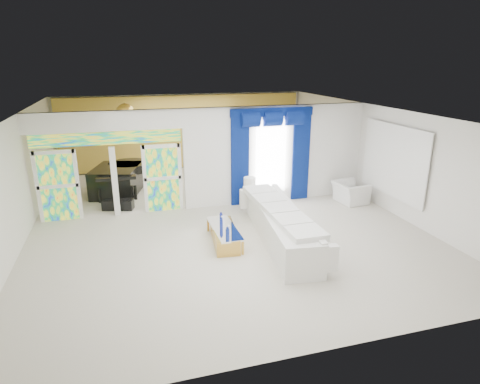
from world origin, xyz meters
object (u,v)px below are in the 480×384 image
object	(u,v)px
coffee_table	(224,235)
grand_piano	(117,180)
white_sofa	(280,226)
console_table	(259,201)
armchair	(350,192)

from	to	relation	value
coffee_table	grand_piano	distance (m)	5.38
white_sofa	console_table	bearing A→B (deg)	89.79
coffee_table	white_sofa	bearing A→B (deg)	-12.53
console_table	coffee_table	bearing A→B (deg)	-126.64
grand_piano	white_sofa	bearing A→B (deg)	-36.66
console_table	grand_piano	bearing A→B (deg)	148.67
coffee_table	console_table	world-z (taller)	same
console_table	armchair	distance (m)	2.92
console_table	grand_piano	xyz separation A→B (m)	(-4.16, 2.53, 0.27)
white_sofa	grand_piano	distance (m)	6.36
white_sofa	coffee_table	bearing A→B (deg)	174.12
white_sofa	grand_piano	xyz separation A→B (m)	(-3.86, 5.06, 0.06)
coffee_table	grand_piano	world-z (taller)	grand_piano
coffee_table	grand_piano	xyz separation A→B (m)	(-2.51, 4.76, 0.27)
white_sofa	console_table	world-z (taller)	white_sofa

